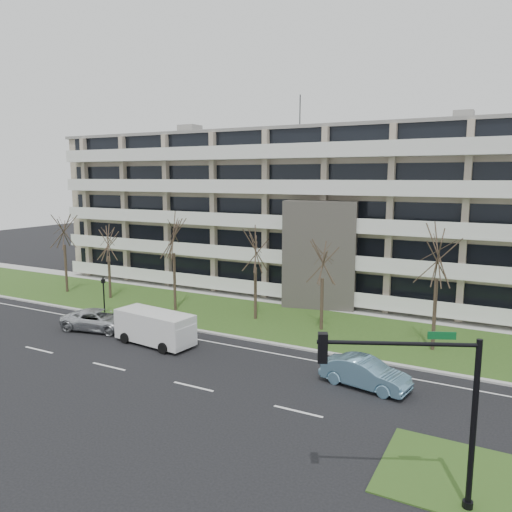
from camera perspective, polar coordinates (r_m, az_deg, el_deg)
The scene contains 18 objects.
ground at distance 27.41m, azimuth -7.16°, elevation -14.59°, with size 160.00×160.00×0.00m, color black.
grass_verge at distance 38.09m, azimuth 4.25°, elevation -7.64°, with size 90.00×10.00×0.06m, color #294C19.
curb at distance 33.78m, azimuth 0.77°, elevation -9.77°, with size 90.00×0.35×0.12m, color #B2B2AD.
sidewalk at distance 43.00m, azimuth 7.22°, elevation -5.72°, with size 90.00×2.00×0.08m, color #B2B2AD.
grass_median at distance 21.45m, azimuth 24.16°, elevation -22.47°, with size 7.00×5.00×0.06m, color #294C19.
lane_edge_line at distance 32.55m, azimuth -0.46°, elevation -10.62°, with size 90.00×0.12×0.01m, color white.
apartment_building at distance 48.15m, azimuth 10.30°, elevation 4.94°, with size 60.50×15.10×18.75m.
silver_pickup at distance 37.97m, azimuth -17.51°, elevation -6.99°, with size 2.45×5.32×1.48m, color #B9BCC1.
blue_sedan at distance 27.49m, azimuth 12.35°, elevation -12.92°, with size 1.64×4.70×1.55m, color #78AED0.
white_van at distance 33.76m, azimuth -11.41°, elevation -7.76°, with size 5.79×2.78×2.17m.
traffic_signal at distance 17.58m, azimuth 18.31°, elevation -14.92°, with size 4.87×2.40×6.12m.
pedestrian_signal at distance 42.23m, azimuth -17.02°, elevation -3.78°, with size 0.28×0.22×2.92m.
tree_0 at distance 50.29m, azimuth -21.16°, elevation 3.21°, with size 4.09×4.09×8.18m.
tree_1 at distance 46.51m, azimuth -16.58°, elevation 1.81°, with size 3.47×3.47×6.93m.
tree_2 at distance 40.81m, azimuth -9.44°, elevation 2.92°, with size 4.29×4.29×8.58m.
tree_3 at distance 37.82m, azimuth -0.07°, elevation 1.04°, with size 3.66×3.66×7.31m.
tree_4 at distance 35.49m, azimuth 7.64°, elevation -0.24°, with size 3.40×3.40×6.79m.
tree_5 at distance 32.78m, azimuth 20.10°, elevation 0.61°, with size 4.15×4.15×8.31m.
Camera 1 is at (14.61, -20.43, 10.98)m, focal length 35.00 mm.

